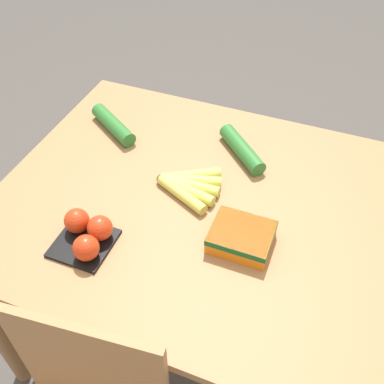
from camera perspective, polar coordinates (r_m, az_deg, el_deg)
name	(u,v)px	position (r m, az deg, el deg)	size (l,w,h in m)	color
ground_plane	(192,323)	(1.97, 0.00, -16.32)	(12.00, 12.00, 0.00)	#4C4742
dining_table	(192,221)	(1.43, 0.00, -3.73)	(1.17, 0.99, 0.75)	#9E7044
banana_bunch	(187,185)	(1.37, -0.59, 0.90)	(0.20, 0.20, 0.03)	brown
tomato_pack	(87,234)	(1.25, -13.21, -5.22)	(0.15, 0.15, 0.08)	black
carrot_bag	(242,236)	(1.22, 6.31, -5.58)	(0.17, 0.14, 0.05)	orange
cucumber_near	(242,149)	(1.49, 6.35, 5.43)	(0.20, 0.19, 0.05)	#2D702D
cucumber_far	(113,125)	(1.61, -9.97, 8.42)	(0.22, 0.16, 0.05)	#2D702D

